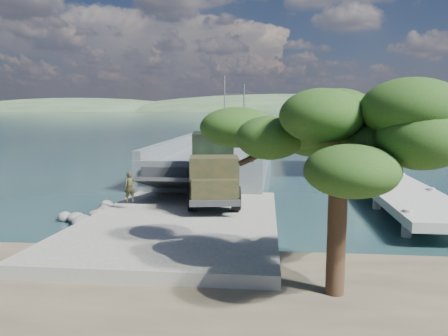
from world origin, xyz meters
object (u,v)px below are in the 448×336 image
(pier, at_px, (357,157))
(sailboat_near, at_px, (389,158))
(landing_craft, at_px, (224,158))
(sailboat_far, at_px, (390,155))
(soldier, at_px, (130,193))
(overhang_tree, at_px, (322,134))
(military_truck, at_px, (213,167))

(pier, distance_m, sailboat_near, 12.23)
(pier, xyz_separation_m, landing_craft, (-13.22, 4.19, -0.68))
(pier, height_order, landing_craft, landing_craft)
(sailboat_near, relative_size, sailboat_far, 0.92)
(landing_craft, bearing_deg, soldier, -96.73)
(pier, distance_m, overhang_tree, 29.39)
(landing_craft, relative_size, sailboat_far, 5.85)
(sailboat_near, xyz_separation_m, overhang_tree, (-12.66, -38.97, 5.22))
(sailboat_near, bearing_deg, overhang_tree, -100.46)
(sailboat_near, bearing_deg, pier, -111.35)
(pier, xyz_separation_m, overhang_tree, (-6.78, -28.33, 3.93))
(soldier, xyz_separation_m, sailboat_far, (23.26, 31.72, -1.03))
(military_truck, xyz_separation_m, sailboat_near, (17.84, 25.81, -2.26))
(landing_craft, relative_size, sailboat_near, 6.38)
(pier, xyz_separation_m, sailboat_far, (6.81, 13.55, -1.25))
(landing_craft, xyz_separation_m, overhang_tree, (6.44, -32.52, 4.62))
(military_truck, height_order, overhang_tree, overhang_tree)
(landing_craft, xyz_separation_m, military_truck, (1.26, -19.35, 1.66))
(landing_craft, distance_m, sailboat_near, 20.17)
(overhang_tree, bearing_deg, soldier, 133.59)
(soldier, bearing_deg, pier, 21.75)
(sailboat_near, bearing_deg, sailboat_far, 79.77)
(pier, bearing_deg, overhang_tree, -103.47)
(overhang_tree, bearing_deg, sailboat_far, 72.02)
(pier, distance_m, soldier, 24.51)
(pier, height_order, military_truck, pier)
(sailboat_near, xyz_separation_m, sailboat_far, (0.93, 2.90, 0.03))
(pier, xyz_separation_m, military_truck, (-11.96, -15.16, 0.98))
(overhang_tree, bearing_deg, pier, 76.53)
(pier, xyz_separation_m, soldier, (-16.45, -18.17, -0.23))
(overhang_tree, bearing_deg, landing_craft, 101.20)
(sailboat_near, bearing_deg, military_truck, -117.11)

